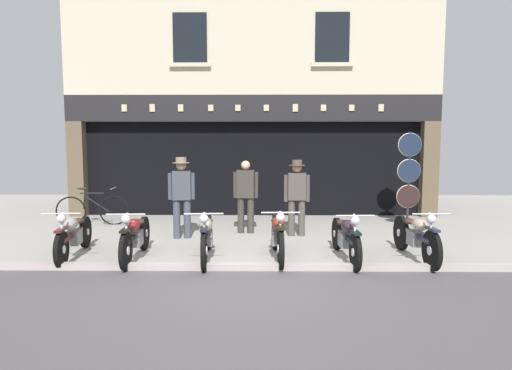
# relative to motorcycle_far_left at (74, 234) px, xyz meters

# --- Properties ---
(ground) EXTENTS (22.09, 22.00, 0.18)m
(ground) POSITION_rel_motorcycle_far_left_xyz_m (3.10, -1.82, -0.45)
(ground) COLOR gray
(shop_facade) EXTENTS (10.39, 4.42, 6.42)m
(shop_facade) POSITION_rel_motorcycle_far_left_xyz_m (3.10, 6.17, 1.32)
(shop_facade) COLOR black
(shop_facade) RESTS_ON ground
(motorcycle_far_left) EXTENTS (0.62, 2.00, 0.90)m
(motorcycle_far_left) POSITION_rel_motorcycle_far_left_xyz_m (0.00, 0.00, 0.00)
(motorcycle_far_left) COLOR black
(motorcycle_far_left) RESTS_ON ground
(motorcycle_left) EXTENTS (0.62, 1.99, 0.91)m
(motorcycle_left) POSITION_rel_motorcycle_far_left_xyz_m (1.14, -0.14, 0.01)
(motorcycle_left) COLOR black
(motorcycle_left) RESTS_ON ground
(motorcycle_center_left) EXTENTS (0.62, 2.11, 0.92)m
(motorcycle_center_left) POSITION_rel_motorcycle_far_left_xyz_m (2.38, -0.12, 0.02)
(motorcycle_center_left) COLOR black
(motorcycle_center_left) RESTS_ON ground
(motorcycle_center) EXTENTS (0.62, 2.00, 0.93)m
(motorcycle_center) POSITION_rel_motorcycle_far_left_xyz_m (3.62, -0.07, 0.02)
(motorcycle_center) COLOR black
(motorcycle_center) RESTS_ON ground
(motorcycle_center_right) EXTENTS (0.62, 2.04, 0.90)m
(motorcycle_center_right) POSITION_rel_motorcycle_far_left_xyz_m (4.81, -0.12, -0.00)
(motorcycle_center_right) COLOR black
(motorcycle_center_right) RESTS_ON ground
(motorcycle_right) EXTENTS (0.62, 2.02, 0.92)m
(motorcycle_right) POSITION_rel_motorcycle_far_left_xyz_m (6.02, -0.11, 0.02)
(motorcycle_right) COLOR black
(motorcycle_right) RESTS_ON ground
(salesman_left) EXTENTS (0.55, 0.36, 1.73)m
(salesman_left) POSITION_rel_motorcycle_far_left_xyz_m (1.65, 1.54, 0.55)
(salesman_left) COLOR #3D424C
(salesman_left) RESTS_ON ground
(shopkeeper_center) EXTENTS (0.56, 0.26, 1.63)m
(shopkeeper_center) POSITION_rel_motorcycle_far_left_xyz_m (2.99, 2.10, 0.49)
(shopkeeper_center) COLOR #38332D
(shopkeeper_center) RESTS_ON ground
(salesman_right) EXTENTS (0.56, 0.35, 1.66)m
(salesman_right) POSITION_rel_motorcycle_far_left_xyz_m (4.11, 1.82, 0.51)
(salesman_right) COLOR #47423D
(salesman_right) RESTS_ON ground
(tyre_sign_pole) EXTENTS (0.57, 0.06, 2.29)m
(tyre_sign_pole) POSITION_rel_motorcycle_far_left_xyz_m (6.92, 2.98, 0.92)
(tyre_sign_pole) COLOR #232328
(tyre_sign_pole) RESTS_ON ground
(advert_board_near) EXTENTS (0.75, 0.03, 1.03)m
(advert_board_near) POSITION_rel_motorcycle_far_left_xyz_m (0.82, 4.57, 1.18)
(advert_board_near) COLOR silver
(leaning_bicycle) EXTENTS (1.77, 0.50, 0.96)m
(leaning_bicycle) POSITION_rel_motorcycle_far_left_xyz_m (-0.84, 3.02, -0.03)
(leaning_bicycle) COLOR black
(leaning_bicycle) RESTS_ON ground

